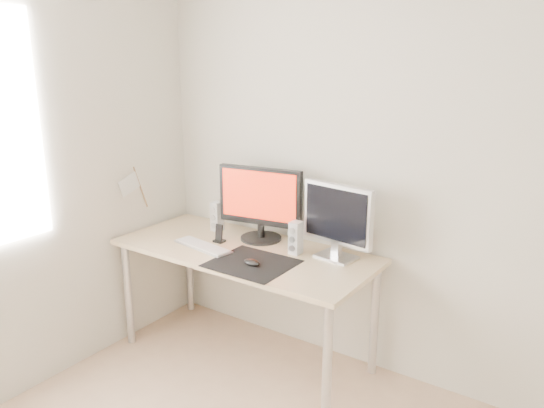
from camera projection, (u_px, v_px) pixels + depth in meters
The scene contains 11 objects.
wall_back at pixel (422, 172), 2.84m from camera, with size 3.50×3.50×0.00m, color silver.
mousepad at pixel (252, 263), 2.97m from camera, with size 0.45×0.40×0.00m, color black.
mouse at pixel (252, 262), 2.93m from camera, with size 0.10×0.06×0.04m, color black.
desk at pixel (244, 261), 3.22m from camera, with size 1.60×0.70×0.73m.
main_monitor at pixel (260, 201), 3.29m from camera, with size 0.55×0.30×0.47m.
second_monitor at pixel (337, 218), 2.99m from camera, with size 0.45×0.19×0.43m.
speaker_left at pixel (217, 216), 3.51m from camera, with size 0.06×0.08×0.20m.
speaker_right at pixel (296, 238), 3.10m from camera, with size 0.06×0.08×0.20m.
keyboard at pixel (203, 246), 3.22m from camera, with size 0.43×0.18×0.02m.
phone_dock at pixel (219, 237), 3.30m from camera, with size 0.06×0.06×0.11m.
pennant at pixel (133, 185), 3.42m from camera, with size 0.01×0.23×0.29m.
Camera 1 is at (0.91, -1.00, 1.86)m, focal length 35.00 mm.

